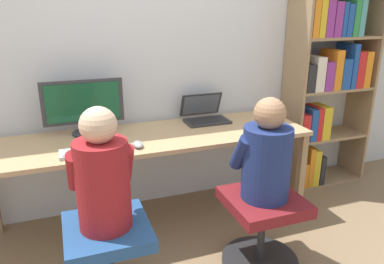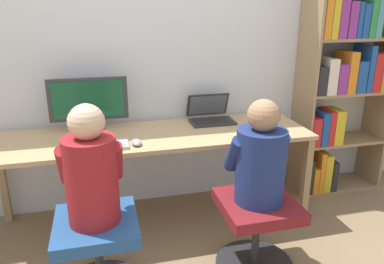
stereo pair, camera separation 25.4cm
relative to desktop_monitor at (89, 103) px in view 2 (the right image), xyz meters
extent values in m
plane|color=#846B4C|center=(0.42, -0.52, -0.91)|extent=(14.00, 14.00, 0.00)
cube|color=silver|center=(0.42, 0.20, 0.39)|extent=(10.00, 0.05, 2.60)
cube|color=tan|center=(0.42, -0.19, -0.22)|extent=(2.27, 0.65, 0.03)
cube|color=#9C7D56|center=(1.52, -0.48, -0.57)|extent=(0.05, 0.05, 0.68)
cube|color=#9C7D56|center=(-0.67, 0.09, -0.57)|extent=(0.05, 0.05, 0.68)
cube|color=#9C7D56|center=(1.52, 0.09, -0.57)|extent=(0.05, 0.05, 0.68)
cylinder|color=#333338|center=(0.00, 0.00, -0.20)|extent=(0.19, 0.19, 0.01)
cylinder|color=#333338|center=(0.00, 0.00, -0.16)|extent=(0.04, 0.04, 0.07)
cube|color=#333338|center=(0.00, 0.00, 0.03)|extent=(0.56, 0.02, 0.31)
cube|color=#144C2D|center=(0.00, -0.01, 0.03)|extent=(0.50, 0.01, 0.27)
cube|color=#2D2D30|center=(0.92, -0.04, -0.19)|extent=(0.34, 0.20, 0.02)
cube|color=black|center=(0.92, -0.04, -0.18)|extent=(0.30, 0.16, 0.00)
cube|color=#2D2D30|center=(0.92, 0.10, -0.09)|extent=(0.34, 0.08, 0.19)
cube|color=slate|center=(0.92, 0.09, -0.09)|extent=(0.30, 0.07, 0.16)
cube|color=#B2B2B7|center=(0.02, -0.38, -0.19)|extent=(0.43, 0.15, 0.02)
cube|color=#97979C|center=(0.02, -0.38, -0.18)|extent=(0.40, 0.12, 0.00)
ellipsoid|color=#99999E|center=(0.29, -0.38, -0.19)|extent=(0.07, 0.11, 0.04)
cylinder|color=#262628|center=(0.01, -0.87, -0.69)|extent=(0.05, 0.05, 0.37)
cube|color=#234C84|center=(0.01, -0.87, -0.47)|extent=(0.44, 0.45, 0.07)
cylinder|color=#262628|center=(0.95, -0.88, -0.69)|extent=(0.05, 0.05, 0.37)
cube|color=maroon|center=(0.95, -0.88, -0.47)|extent=(0.44, 0.45, 0.07)
cylinder|color=maroon|center=(0.01, -0.87, -0.20)|extent=(0.27, 0.27, 0.47)
sphere|color=beige|center=(0.01, -0.87, 0.12)|extent=(0.18, 0.18, 0.18)
cylinder|color=maroon|center=(-0.12, -0.80, -0.13)|extent=(0.08, 0.20, 0.26)
cylinder|color=maroon|center=(0.14, -0.80, -0.13)|extent=(0.08, 0.20, 0.26)
cylinder|color=navy|center=(0.95, -0.88, -0.21)|extent=(0.29, 0.29, 0.44)
sphere|color=#A87A56|center=(0.95, -0.88, 0.09)|extent=(0.18, 0.18, 0.18)
cylinder|color=navy|center=(0.81, -0.82, -0.15)|extent=(0.08, 0.20, 0.25)
cylinder|color=navy|center=(1.09, -0.82, -0.15)|extent=(0.08, 0.20, 0.25)
cube|color=#997A56|center=(1.72, 0.00, -0.03)|extent=(0.02, 0.32, 1.77)
cube|color=#997A56|center=(2.46, 0.00, -0.03)|extent=(0.02, 0.32, 1.77)
cube|color=#997A56|center=(2.09, 0.00, -0.90)|extent=(0.71, 0.31, 0.02)
cube|color=#997A56|center=(2.09, 0.00, -0.47)|extent=(0.71, 0.31, 0.02)
cube|color=#997A56|center=(2.09, 0.00, -0.03)|extent=(0.71, 0.31, 0.02)
cube|color=#997A56|center=(2.09, 0.00, 0.41)|extent=(0.71, 0.31, 0.02)
cube|color=#262628|center=(1.77, -0.03, -0.74)|extent=(0.05, 0.25, 0.31)
cube|color=orange|center=(1.83, -0.06, -0.78)|extent=(0.05, 0.18, 0.23)
cube|color=orange|center=(1.88, -0.06, -0.71)|extent=(0.05, 0.18, 0.36)
cube|color=gold|center=(1.94, -0.03, -0.72)|extent=(0.07, 0.24, 0.34)
cube|color=#262628|center=(2.01, -0.04, -0.76)|extent=(0.05, 0.22, 0.27)
cube|color=red|center=(1.78, -0.02, -0.33)|extent=(0.08, 0.26, 0.24)
cube|color=#1E4C9E|center=(1.86, -0.04, -0.31)|extent=(0.06, 0.22, 0.28)
cube|color=red|center=(1.92, -0.05, -0.31)|extent=(0.05, 0.21, 0.29)
cube|color=gold|center=(1.99, -0.05, -0.31)|extent=(0.09, 0.21, 0.29)
cube|color=#262628|center=(1.79, -0.03, 0.10)|extent=(0.08, 0.25, 0.23)
cube|color=silver|center=(1.87, -0.06, 0.13)|extent=(0.09, 0.19, 0.29)
cube|color=#8C338C|center=(1.97, -0.06, 0.10)|extent=(0.08, 0.19, 0.24)
cube|color=orange|center=(2.05, -0.04, 0.15)|extent=(0.08, 0.22, 0.33)
cube|color=#1E4C9E|center=(2.14, -0.02, 0.11)|extent=(0.09, 0.26, 0.26)
cube|color=#1E4C9E|center=(2.22, -0.03, 0.17)|extent=(0.05, 0.24, 0.38)
cube|color=red|center=(2.28, -0.03, 0.14)|extent=(0.08, 0.24, 0.31)
cube|color=orange|center=(2.36, -0.03, 0.14)|extent=(0.07, 0.25, 0.31)
cube|color=orange|center=(1.77, -0.05, 0.61)|extent=(0.06, 0.20, 0.37)
cube|color=gold|center=(1.84, -0.06, 0.58)|extent=(0.06, 0.18, 0.32)
cube|color=#8C338C|center=(1.91, -0.06, 0.60)|extent=(0.07, 0.18, 0.35)
cube|color=#8C338C|center=(1.99, -0.03, 0.56)|extent=(0.07, 0.24, 0.27)
cube|color=#1E4C9E|center=(2.05, -0.03, 0.56)|extent=(0.04, 0.24, 0.27)
cube|color=#1E4C9E|center=(2.10, -0.02, 0.55)|extent=(0.06, 0.27, 0.25)
cube|color=#2D8C47|center=(2.16, -0.04, 0.58)|extent=(0.05, 0.22, 0.32)
cube|color=teal|center=(2.22, -0.03, 0.60)|extent=(0.05, 0.24, 0.35)
camera|label=1|loc=(-0.16, -2.63, 0.67)|focal=35.00mm
camera|label=2|loc=(0.09, -2.70, 0.67)|focal=35.00mm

